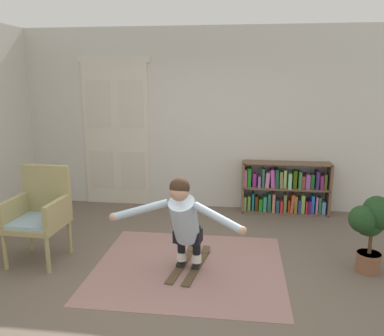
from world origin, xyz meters
name	(u,v)px	position (x,y,z in m)	size (l,w,h in m)	color
ground_plane	(180,280)	(0.00, 0.00, 0.00)	(7.20, 7.20, 0.00)	brown
back_wall	(204,120)	(0.00, 2.60, 1.45)	(6.00, 0.10, 2.90)	beige
double_door	(116,132)	(-1.47, 2.54, 1.23)	(1.22, 0.05, 2.45)	beige
rug	(189,267)	(0.06, 0.31, 0.00)	(2.13, 1.92, 0.01)	#9A716A
bookshelf	(285,190)	(1.32, 2.39, 0.37)	(1.38, 0.30, 0.82)	brown
wicker_chair	(40,212)	(-1.71, 0.33, 0.58)	(0.63, 0.63, 1.10)	tan
potted_plant	(371,221)	(2.04, 0.48, 0.59)	(0.52, 0.41, 0.87)	brown
skis_pair	(190,264)	(0.06, 0.34, 0.02)	(0.41, 0.96, 0.07)	brown
person_skier	(184,218)	(0.03, 0.13, 0.65)	(1.43, 0.74, 1.06)	white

